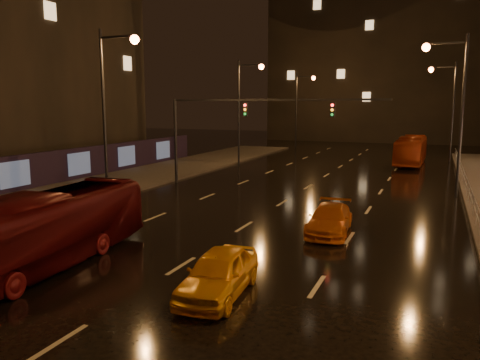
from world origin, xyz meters
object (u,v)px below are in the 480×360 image
object	(u,v)px
bus_curb	(411,150)
taxi_far	(330,219)
taxi_near	(219,273)
bus_red	(44,231)

from	to	relation	value
bus_curb	taxi_far	bearing A→B (deg)	-92.31
taxi_near	taxi_far	bearing A→B (deg)	74.31
taxi_near	bus_red	bearing A→B (deg)	176.77
taxi_near	taxi_far	size ratio (longest dim) A/B	0.94
taxi_far	bus_curb	bearing A→B (deg)	81.25
bus_curb	taxi_near	size ratio (longest dim) A/B	2.42
bus_red	taxi_near	size ratio (longest dim) A/B	2.39
bus_red	taxi_far	distance (m)	11.96
bus_red	taxi_near	bearing A→B (deg)	-3.35
bus_red	taxi_far	world-z (taller)	bus_red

